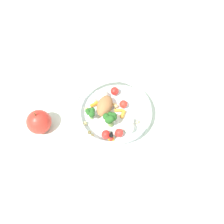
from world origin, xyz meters
TOP-DOWN VIEW (x-y plane):
  - ground_plane at (0.00, 0.00)m, footprint 2.40×2.40m
  - food_container at (-0.01, -0.01)m, footprint 0.23×0.23m
  - loose_apple at (0.18, 0.07)m, footprint 0.07×0.07m

SIDE VIEW (x-z plane):
  - ground_plane at x=0.00m, z-range 0.00..0.00m
  - food_container at x=-0.01m, z-range 0.00..0.06m
  - loose_apple at x=0.18m, z-range -0.01..0.08m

